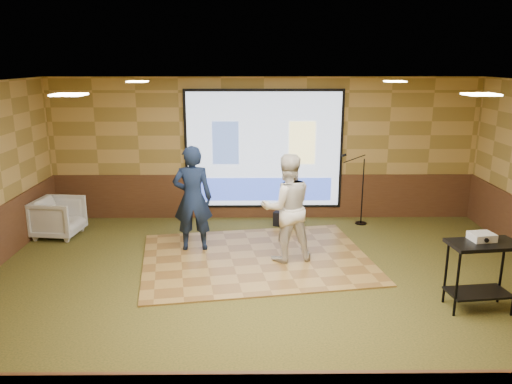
{
  "coord_description": "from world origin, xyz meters",
  "views": [
    {
      "loc": [
        -0.26,
        -6.9,
        3.33
      ],
      "look_at": [
        -0.19,
        0.73,
        1.3
      ],
      "focal_mm": 35.0,
      "sensor_mm": 36.0,
      "label": 1
    }
  ],
  "objects_px": {
    "projector_screen": "(264,151)",
    "player_right": "(287,208)",
    "dance_floor": "(256,258)",
    "player_left": "(193,198)",
    "banquet_chair": "(58,217)",
    "projector": "(482,237)",
    "duffel_bag": "(286,218)",
    "av_table": "(482,263)",
    "mic_stand": "(359,201)"
  },
  "relations": [
    {
      "from": "projector_screen",
      "to": "player_right",
      "type": "distance_m",
      "value": 2.46
    },
    {
      "from": "projector_screen",
      "to": "dance_floor",
      "type": "bearing_deg",
      "value": -94.57
    },
    {
      "from": "player_left",
      "to": "banquet_chair",
      "type": "xyz_separation_m",
      "value": [
        -2.7,
        0.77,
        -0.59
      ]
    },
    {
      "from": "dance_floor",
      "to": "projector",
      "type": "distance_m",
      "value": 3.63
    },
    {
      "from": "projector",
      "to": "duffel_bag",
      "type": "xyz_separation_m",
      "value": [
        -2.38,
        3.53,
        -0.87
      ]
    },
    {
      "from": "dance_floor",
      "to": "av_table",
      "type": "distance_m",
      "value": 3.59
    },
    {
      "from": "dance_floor",
      "to": "banquet_chair",
      "type": "height_order",
      "value": "banquet_chair"
    },
    {
      "from": "banquet_chair",
      "to": "mic_stand",
      "type": "bearing_deg",
      "value": -76.67
    },
    {
      "from": "dance_floor",
      "to": "player_left",
      "type": "relative_size",
      "value": 2.03
    },
    {
      "from": "dance_floor",
      "to": "projector_screen",
      "type": "bearing_deg",
      "value": 85.43
    },
    {
      "from": "projector_screen",
      "to": "projector",
      "type": "bearing_deg",
      "value": -54.83
    },
    {
      "from": "dance_floor",
      "to": "player_left",
      "type": "height_order",
      "value": "player_left"
    },
    {
      "from": "dance_floor",
      "to": "mic_stand",
      "type": "relative_size",
      "value": 2.56
    },
    {
      "from": "dance_floor",
      "to": "player_right",
      "type": "xyz_separation_m",
      "value": [
        0.51,
        -0.07,
        0.93
      ]
    },
    {
      "from": "projector_screen",
      "to": "banquet_chair",
      "type": "xyz_separation_m",
      "value": [
        -4.0,
        -1.11,
        -1.1
      ]
    },
    {
      "from": "player_right",
      "to": "projector",
      "type": "height_order",
      "value": "player_right"
    },
    {
      "from": "dance_floor",
      "to": "duffel_bag",
      "type": "bearing_deg",
      "value": 70.25
    },
    {
      "from": "player_right",
      "to": "mic_stand",
      "type": "height_order",
      "value": "player_right"
    },
    {
      "from": "banquet_chair",
      "to": "player_right",
      "type": "bearing_deg",
      "value": -99.68
    },
    {
      "from": "projector_screen",
      "to": "projector",
      "type": "xyz_separation_m",
      "value": [
        2.84,
        -4.04,
        -0.45
      ]
    },
    {
      "from": "player_right",
      "to": "av_table",
      "type": "relative_size",
      "value": 1.88
    },
    {
      "from": "mic_stand",
      "to": "duffel_bag",
      "type": "xyz_separation_m",
      "value": [
        -1.52,
        -0.1,
        -0.34
      ]
    },
    {
      "from": "av_table",
      "to": "duffel_bag",
      "type": "xyz_separation_m",
      "value": [
        -2.38,
        3.61,
        -0.53
      ]
    },
    {
      "from": "av_table",
      "to": "projector",
      "type": "distance_m",
      "value": 0.35
    },
    {
      "from": "player_right",
      "to": "dance_floor",
      "type": "bearing_deg",
      "value": -19.51
    },
    {
      "from": "player_right",
      "to": "projector",
      "type": "distance_m",
      "value": 3.01
    },
    {
      "from": "projector",
      "to": "banquet_chair",
      "type": "xyz_separation_m",
      "value": [
        -6.84,
        2.92,
        -0.64
      ]
    },
    {
      "from": "projector_screen",
      "to": "duffel_bag",
      "type": "bearing_deg",
      "value": -47.65
    },
    {
      "from": "dance_floor",
      "to": "projector",
      "type": "relative_size",
      "value": 12.43
    },
    {
      "from": "projector",
      "to": "banquet_chair",
      "type": "relative_size",
      "value": 0.37
    },
    {
      "from": "projector",
      "to": "duffel_bag",
      "type": "relative_size",
      "value": 0.64
    },
    {
      "from": "player_left",
      "to": "projector_screen",
      "type": "bearing_deg",
      "value": -128.47
    },
    {
      "from": "projector_screen",
      "to": "projector",
      "type": "height_order",
      "value": "projector_screen"
    },
    {
      "from": "projector_screen",
      "to": "duffel_bag",
      "type": "distance_m",
      "value": 1.49
    },
    {
      "from": "banquet_chair",
      "to": "dance_floor",
      "type": "bearing_deg",
      "value": -100.76
    },
    {
      "from": "player_left",
      "to": "av_table",
      "type": "distance_m",
      "value": 4.71
    },
    {
      "from": "projector_screen",
      "to": "player_right",
      "type": "bearing_deg",
      "value": -82.13
    },
    {
      "from": "projector",
      "to": "av_table",
      "type": "bearing_deg",
      "value": -99.0
    },
    {
      "from": "player_right",
      "to": "banquet_chair",
      "type": "relative_size",
      "value": 2.2
    },
    {
      "from": "player_right",
      "to": "banquet_chair",
      "type": "bearing_deg",
      "value": -27.83
    },
    {
      "from": "projector_screen",
      "to": "mic_stand",
      "type": "distance_m",
      "value": 2.25
    },
    {
      "from": "av_table",
      "to": "mic_stand",
      "type": "height_order",
      "value": "mic_stand"
    },
    {
      "from": "mic_stand",
      "to": "duffel_bag",
      "type": "relative_size",
      "value": 3.13
    },
    {
      "from": "av_table",
      "to": "projector",
      "type": "relative_size",
      "value": 3.16
    },
    {
      "from": "player_left",
      "to": "projector",
      "type": "distance_m",
      "value": 4.67
    },
    {
      "from": "player_right",
      "to": "av_table",
      "type": "xyz_separation_m",
      "value": [
        2.51,
        -1.74,
        -0.26
      ]
    },
    {
      "from": "player_left",
      "to": "projector",
      "type": "height_order",
      "value": "player_left"
    },
    {
      "from": "banquet_chair",
      "to": "duffel_bag",
      "type": "distance_m",
      "value": 4.51
    },
    {
      "from": "player_left",
      "to": "av_table",
      "type": "bearing_deg",
      "value": 147.69
    },
    {
      "from": "projector_screen",
      "to": "player_left",
      "type": "xyz_separation_m",
      "value": [
        -1.3,
        -1.88,
        -0.51
      ]
    }
  ]
}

